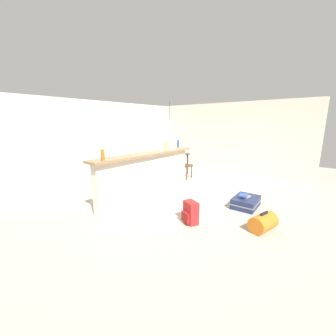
# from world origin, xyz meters

# --- Properties ---
(ground_plane) EXTENTS (13.00, 13.00, 0.05)m
(ground_plane) POSITION_xyz_m (0.00, 0.00, -0.03)
(ground_plane) COLOR #ADA393
(wall_back) EXTENTS (6.60, 0.10, 2.50)m
(wall_back) POSITION_xyz_m (0.00, 3.05, 1.25)
(wall_back) COLOR silver
(wall_back) RESTS_ON ground_plane
(wall_right) EXTENTS (0.10, 6.00, 2.50)m
(wall_right) POSITION_xyz_m (3.05, 0.30, 1.25)
(wall_right) COLOR silver
(wall_right) RESTS_ON ground_plane
(partition_half_wall) EXTENTS (2.80, 0.20, 1.09)m
(partition_half_wall) POSITION_xyz_m (-0.70, 0.35, 0.55)
(partition_half_wall) COLOR silver
(partition_half_wall) RESTS_ON ground_plane
(bar_countertop) EXTENTS (2.96, 0.40, 0.05)m
(bar_countertop) POSITION_xyz_m (-0.70, 0.35, 1.12)
(bar_countertop) COLOR #93704C
(bar_countertop) RESTS_ON partition_half_wall
(bottle_amber) EXTENTS (0.07, 0.07, 0.21)m
(bottle_amber) POSITION_xyz_m (-1.92, 0.28, 1.24)
(bottle_amber) COLOR #9E661E
(bottle_amber) RESTS_ON bar_countertop
(bottle_white) EXTENTS (0.07, 0.07, 0.26)m
(bottle_white) POSITION_xyz_m (-1.08, 0.42, 1.27)
(bottle_white) COLOR silver
(bottle_white) RESTS_ON bar_countertop
(bottle_clear) EXTENTS (0.06, 0.06, 0.24)m
(bottle_clear) POSITION_xyz_m (-0.27, 0.29, 1.26)
(bottle_clear) COLOR silver
(bottle_clear) RESTS_ON bar_countertop
(bottle_blue) EXTENTS (0.06, 0.06, 0.21)m
(bottle_blue) POSITION_xyz_m (0.59, 0.42, 1.24)
(bottle_blue) COLOR #284C89
(bottle_blue) RESTS_ON bar_countertop
(grocery_bag) EXTENTS (0.26, 0.18, 0.22)m
(grocery_bag) POSITION_xyz_m (0.06, 0.31, 1.25)
(grocery_bag) COLOR beige
(grocery_bag) RESTS_ON bar_countertop
(dining_table) EXTENTS (1.10, 0.80, 0.74)m
(dining_table) POSITION_xyz_m (1.56, 1.42, 0.65)
(dining_table) COLOR #332319
(dining_table) RESTS_ON ground_plane
(dining_chair_near_partition) EXTENTS (0.43, 0.43, 0.93)m
(dining_chair_near_partition) POSITION_xyz_m (1.49, 0.87, 0.52)
(dining_chair_near_partition) COLOR #4C331E
(dining_chair_near_partition) RESTS_ON ground_plane
(pendant_lamp) EXTENTS (0.34, 0.34, 0.80)m
(pendant_lamp) POSITION_xyz_m (1.52, 1.49, 1.82)
(pendant_lamp) COLOR black
(suitcase_flat_navy) EXTENTS (0.84, 0.53, 0.22)m
(suitcase_flat_navy) POSITION_xyz_m (0.35, -1.65, 0.11)
(suitcase_flat_navy) COLOR #1E284C
(suitcase_flat_navy) RESTS_ON ground_plane
(duffel_bag_orange) EXTENTS (0.54, 0.41, 0.34)m
(duffel_bag_orange) POSITION_xyz_m (-0.51, -2.25, 0.15)
(duffel_bag_orange) COLOR orange
(duffel_bag_orange) RESTS_ON ground_plane
(backpack_red) EXTENTS (0.31, 0.33, 0.42)m
(backpack_red) POSITION_xyz_m (-1.07, -1.13, 0.20)
(backpack_red) COLOR red
(backpack_red) RESTS_ON ground_plane
(book_stack) EXTENTS (0.29, 0.21, 0.06)m
(book_stack) POSITION_xyz_m (0.33, -1.61, 0.25)
(book_stack) COLOR tan
(book_stack) RESTS_ON suitcase_flat_navy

